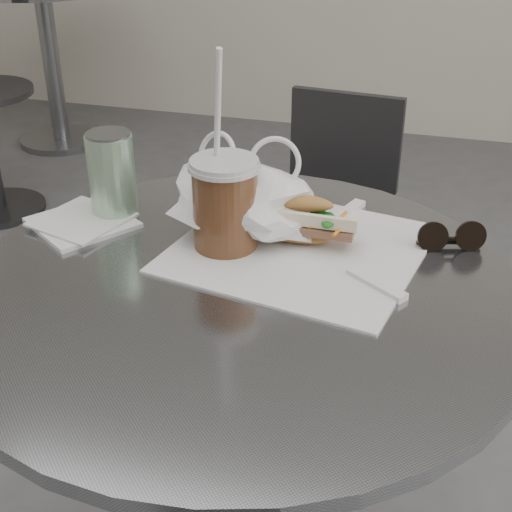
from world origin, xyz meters
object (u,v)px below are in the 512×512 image
(bg_table, at_px, (50,47))
(chair_far, at_px, (325,251))
(banh_mi, at_px, (296,220))
(drink_can, at_px, (112,176))
(iced_coffee, at_px, (225,203))
(sunglasses, at_px, (451,238))
(cafe_table, at_px, (241,436))

(bg_table, bearing_deg, chair_far, -40.29)
(banh_mi, bearing_deg, drink_can, 178.15)
(iced_coffee, bearing_deg, chair_far, 89.05)
(chair_far, distance_m, banh_mi, 0.88)
(chair_far, bearing_deg, banh_mi, 102.41)
(chair_far, distance_m, sunglasses, 0.88)
(chair_far, relative_size, iced_coffee, 2.46)
(iced_coffee, relative_size, sunglasses, 2.93)
(bg_table, height_order, drink_can, drink_can)
(sunglasses, bearing_deg, drink_can, 165.04)
(iced_coffee, xyz_separation_m, sunglasses, (0.31, 0.08, -0.05))
(bg_table, distance_m, banh_mi, 2.66)
(cafe_table, relative_size, chair_far, 1.07)
(cafe_table, height_order, chair_far, cafe_table)
(cafe_table, xyz_separation_m, banh_mi, (0.05, 0.13, 0.31))
(iced_coffee, bearing_deg, bg_table, 126.34)
(cafe_table, relative_size, bg_table, 1.03)
(chair_far, relative_size, sunglasses, 7.20)
(banh_mi, distance_m, iced_coffee, 0.11)
(cafe_table, xyz_separation_m, chair_far, (-0.03, 0.87, -0.15))
(bg_table, xyz_separation_m, sunglasses, (1.87, -2.03, 0.29))
(sunglasses, relative_size, drink_can, 0.72)
(sunglasses, bearing_deg, iced_coffee, 176.48)
(iced_coffee, distance_m, sunglasses, 0.33)
(cafe_table, height_order, bg_table, same)
(iced_coffee, bearing_deg, banh_mi, 24.12)
(sunglasses, height_order, drink_can, drink_can)
(bg_table, bearing_deg, banh_mi, -51.50)
(sunglasses, distance_m, drink_can, 0.51)
(chair_far, height_order, iced_coffee, iced_coffee)
(cafe_table, bearing_deg, chair_far, 92.20)
(chair_far, xyz_separation_m, iced_coffee, (-0.01, -0.78, 0.49))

